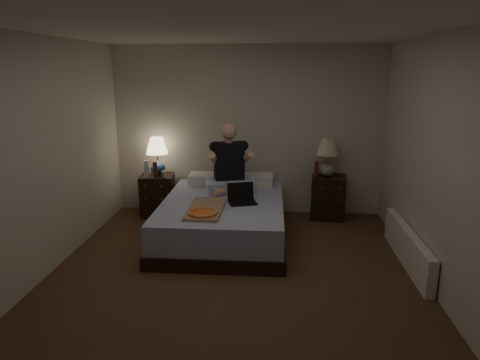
# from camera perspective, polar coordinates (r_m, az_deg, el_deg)

# --- Properties ---
(floor) EXTENTS (4.00, 4.50, 0.00)m
(floor) POSITION_cam_1_polar(r_m,az_deg,el_deg) (4.64, -0.93, -13.09)
(floor) COLOR brown
(floor) RESTS_ON ground
(ceiling) EXTENTS (4.00, 4.50, 0.00)m
(ceiling) POSITION_cam_1_polar(r_m,az_deg,el_deg) (4.12, -1.09, 19.42)
(ceiling) COLOR white
(ceiling) RESTS_ON ground
(wall_back) EXTENTS (4.00, 0.00, 2.50)m
(wall_back) POSITION_cam_1_polar(r_m,az_deg,el_deg) (6.41, 0.99, 6.53)
(wall_back) COLOR silver
(wall_back) RESTS_ON ground
(wall_front) EXTENTS (4.00, 0.00, 2.50)m
(wall_front) POSITION_cam_1_polar(r_m,az_deg,el_deg) (2.09, -7.23, -11.36)
(wall_front) COLOR silver
(wall_front) RESTS_ON ground
(wall_left) EXTENTS (0.00, 4.50, 2.50)m
(wall_left) POSITION_cam_1_polar(r_m,az_deg,el_deg) (4.83, -25.38, 2.38)
(wall_left) COLOR silver
(wall_left) RESTS_ON ground
(wall_right) EXTENTS (0.00, 4.50, 2.50)m
(wall_right) POSITION_cam_1_polar(r_m,az_deg,el_deg) (4.47, 25.42, 1.50)
(wall_right) COLOR silver
(wall_right) RESTS_ON ground
(bed) EXTENTS (1.54, 2.05, 0.51)m
(bed) POSITION_cam_1_polar(r_m,az_deg,el_deg) (5.59, -2.26, -5.24)
(bed) COLOR #5564AB
(bed) RESTS_ON floor
(nightstand_left) EXTENTS (0.52, 0.47, 0.62)m
(nightstand_left) POSITION_cam_1_polar(r_m,az_deg,el_deg) (6.55, -10.91, -2.00)
(nightstand_left) COLOR black
(nightstand_left) RESTS_ON floor
(nightstand_right) EXTENTS (0.53, 0.48, 0.63)m
(nightstand_right) POSITION_cam_1_polar(r_m,az_deg,el_deg) (6.45, 11.63, -2.23)
(nightstand_right) COLOR black
(nightstand_right) RESTS_ON floor
(lamp_left) EXTENTS (0.35, 0.35, 0.56)m
(lamp_left) POSITION_cam_1_polar(r_m,az_deg,el_deg) (6.45, -10.97, 3.14)
(lamp_left) COLOR navy
(lamp_left) RESTS_ON nightstand_left
(lamp_right) EXTENTS (0.38, 0.38, 0.56)m
(lamp_right) POSITION_cam_1_polar(r_m,az_deg,el_deg) (6.30, 11.58, 2.97)
(lamp_right) COLOR gray
(lamp_right) RESTS_ON nightstand_right
(water_bottle) EXTENTS (0.07, 0.07, 0.25)m
(water_bottle) POSITION_cam_1_polar(r_m,az_deg,el_deg) (6.35, -12.34, 1.44)
(water_bottle) COLOR white
(water_bottle) RESTS_ON nightstand_left
(soda_can) EXTENTS (0.07, 0.07, 0.10)m
(soda_can) POSITION_cam_1_polar(r_m,az_deg,el_deg) (6.31, -10.10, 0.77)
(soda_can) COLOR #B8B8B2
(soda_can) RESTS_ON nightstand_left
(beer_bottle_left) EXTENTS (0.06, 0.06, 0.23)m
(beer_bottle_left) POSITION_cam_1_polar(r_m,az_deg,el_deg) (6.34, -11.24, 1.39)
(beer_bottle_left) COLOR #601C0D
(beer_bottle_left) RESTS_ON nightstand_left
(beer_bottle_right) EXTENTS (0.06, 0.06, 0.23)m
(beer_bottle_right) POSITION_cam_1_polar(r_m,az_deg,el_deg) (6.29, 10.16, 1.46)
(beer_bottle_right) COLOR #571F0C
(beer_bottle_right) RESTS_ON nightstand_right
(person) EXTENTS (0.77, 0.67, 0.93)m
(person) POSITION_cam_1_polar(r_m,az_deg,el_deg) (5.81, -1.40, 2.94)
(person) COLOR black
(person) RESTS_ON bed
(laptop) EXTENTS (0.41, 0.37, 0.24)m
(laptop) POSITION_cam_1_polar(r_m,az_deg,el_deg) (5.35, 0.35, -1.91)
(laptop) COLOR black
(laptop) RESTS_ON bed
(pizza_box) EXTENTS (0.41, 0.77, 0.08)m
(pizza_box) POSITION_cam_1_polar(r_m,az_deg,el_deg) (4.93, -4.98, -4.44)
(pizza_box) COLOR #A38162
(pizza_box) RESTS_ON bed
(radiator) EXTENTS (0.10, 1.60, 0.40)m
(radiator) POSITION_cam_1_polar(r_m,az_deg,el_deg) (5.24, 21.42, -8.36)
(radiator) COLOR white
(radiator) RESTS_ON floor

